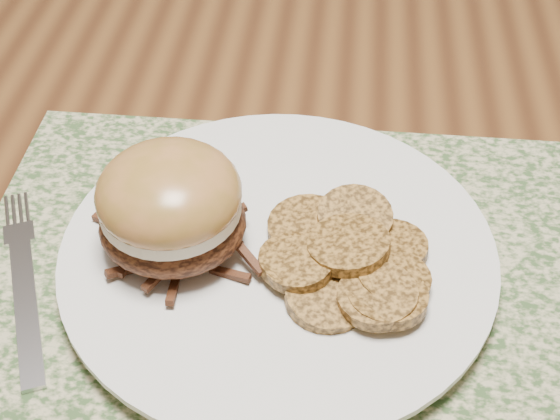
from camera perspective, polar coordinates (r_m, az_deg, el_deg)
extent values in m
cube|color=#38542B|center=(0.49, 2.63, -6.06)|extent=(0.45, 0.33, 0.00)
cylinder|color=white|center=(0.50, -0.13, -3.32)|extent=(0.26, 0.26, 0.02)
ellipsoid|color=black|center=(0.49, -7.84, -0.96)|extent=(0.09, 0.09, 0.04)
cylinder|color=beige|center=(0.47, -8.03, 0.46)|extent=(0.09, 0.09, 0.01)
ellipsoid|color=#A06834|center=(0.47, -8.14, 1.28)|extent=(0.09, 0.09, 0.05)
cylinder|color=olive|center=(0.50, 2.13, -1.29)|extent=(0.05, 0.05, 0.01)
cylinder|color=olive|center=(0.50, 5.50, -0.53)|extent=(0.07, 0.07, 0.02)
cylinder|color=olive|center=(0.49, 8.05, -2.71)|extent=(0.05, 0.05, 0.01)
cylinder|color=olive|center=(0.47, 1.32, -3.81)|extent=(0.07, 0.07, 0.02)
cylinder|color=olive|center=(0.47, 5.02, -2.56)|extent=(0.07, 0.07, 0.02)
cylinder|color=olive|center=(0.47, 8.33, -5.01)|extent=(0.06, 0.06, 0.01)
cylinder|color=olive|center=(0.46, 3.48, -6.36)|extent=(0.06, 0.06, 0.02)
cylinder|color=olive|center=(0.46, 7.15, -6.28)|extent=(0.07, 0.07, 0.01)
cylinder|color=olive|center=(0.46, 7.87, -6.31)|extent=(0.05, 0.05, 0.01)
cylinder|color=olive|center=(0.47, 1.37, -4.04)|extent=(0.05, 0.05, 0.01)
cube|color=silver|center=(0.50, -18.05, -7.00)|extent=(0.06, 0.11, 0.00)
cube|color=silver|center=(0.55, -18.53, -1.68)|extent=(0.03, 0.02, 0.00)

